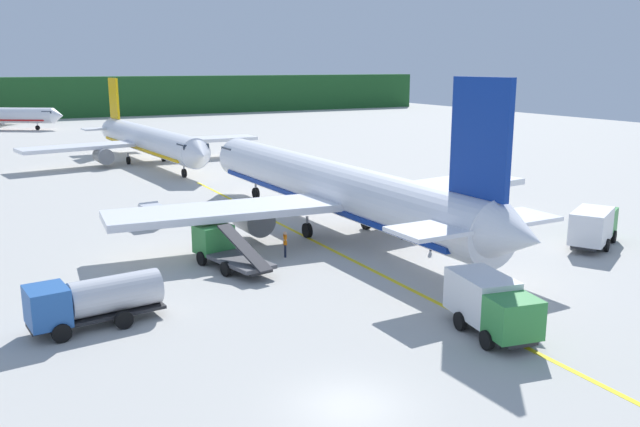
# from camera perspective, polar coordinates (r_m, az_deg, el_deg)

# --- Properties ---
(ground) EXTENTS (240.00, 320.00, 0.20)m
(ground) POSITION_cam_1_polar(r_m,az_deg,el_deg) (69.80, -17.72, 1.61)
(ground) COLOR #B7B5AD
(distant_treeline) EXTENTS (216.00, 6.00, 9.69)m
(distant_treeline) POSITION_cam_1_polar(r_m,az_deg,el_deg) (172.60, -24.15, 9.00)
(distant_treeline) COLOR #1E5123
(distant_treeline) RESTS_ON ground
(airliner_foreground) EXTENTS (34.68, 41.68, 11.90)m
(airliner_foreground) POSITION_cam_1_polar(r_m,az_deg,el_deg) (50.64, 0.98, 2.24)
(airliner_foreground) COLOR white
(airliner_foreground) RESTS_ON ground
(airliner_mid_apron) EXTENTS (30.99, 37.40, 10.66)m
(airliner_mid_apron) POSITION_cam_1_polar(r_m,az_deg,el_deg) (88.77, -14.60, 6.10)
(airliner_mid_apron) COLOR white
(airliner_mid_apron) RESTS_ON ground
(airliner_distant) EXTENTS (27.06, 22.74, 8.07)m
(airliner_distant) POSITION_cam_1_polar(r_m,az_deg,el_deg) (178.58, -25.42, 8.15)
(airliner_distant) COLOR white
(airliner_distant) RESTS_ON ground
(service_truck_fuel) EXTENTS (6.58, 2.89, 2.40)m
(service_truck_fuel) POSITION_cam_1_polar(r_m,az_deg,el_deg) (34.37, -18.86, -6.97)
(service_truck_fuel) COLOR #2659A5
(service_truck_fuel) RESTS_ON ground
(service_truck_baggage) EXTENTS (3.48, 7.03, 2.70)m
(service_truck_baggage) POSITION_cam_1_polar(r_m,az_deg,el_deg) (42.78, -8.29, -2.90)
(service_truck_baggage) COLOR #338C3F
(service_truck_baggage) RESTS_ON ground
(service_truck_catering) EXTENTS (6.35, 4.91, 2.77)m
(service_truck_catering) POSITION_cam_1_polar(r_m,az_deg,el_deg) (50.36, 22.40, -0.93)
(service_truck_catering) COLOR #338C3F
(service_truck_catering) RESTS_ON ground
(service_truck_pushback) EXTENTS (3.08, 5.64, 2.67)m
(service_truck_pushback) POSITION_cam_1_polar(r_m,az_deg,el_deg) (32.66, 14.44, -7.51)
(service_truck_pushback) COLOR #338C3F
(service_truck_pushback) RESTS_ON ground
(cargo_container_near) EXTENTS (1.83, 1.83, 1.92)m
(cargo_container_near) POSITION_cam_1_polar(r_m,az_deg,el_deg) (54.17, -14.31, -0.15)
(cargo_container_near) COLOR #333338
(cargo_container_near) RESTS_ON ground
(crew_marshaller) EXTENTS (0.37, 0.60, 1.76)m
(crew_marshaller) POSITION_cam_1_polar(r_m,az_deg,el_deg) (44.19, -3.01, -2.45)
(crew_marshaller) COLOR #191E33
(crew_marshaller) RESTS_ON ground
(crew_loader_left) EXTENTS (0.29, 0.62, 1.77)m
(crew_loader_left) POSITION_cam_1_polar(r_m,az_deg,el_deg) (37.98, 14.52, -5.37)
(crew_loader_left) COLOR #191E33
(crew_loader_left) RESTS_ON ground
(crew_loader_right) EXTENTS (0.48, 0.48, 1.72)m
(crew_loader_right) POSITION_cam_1_polar(r_m,az_deg,el_deg) (46.30, 9.50, -1.94)
(crew_loader_right) COLOR #191E33
(crew_loader_right) RESTS_ON ground
(crew_supervisor) EXTENTS (0.62, 0.30, 1.70)m
(crew_supervisor) POSITION_cam_1_polar(r_m,az_deg,el_deg) (48.94, 7.18, -1.08)
(crew_supervisor) COLOR #191E33
(crew_supervisor) RESTS_ON ground
(apron_guide_line) EXTENTS (0.30, 60.00, 0.01)m
(apron_guide_line) POSITION_cam_1_polar(r_m,az_deg,el_deg) (46.41, 0.78, -3.02)
(apron_guide_line) COLOR yellow
(apron_guide_line) RESTS_ON ground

